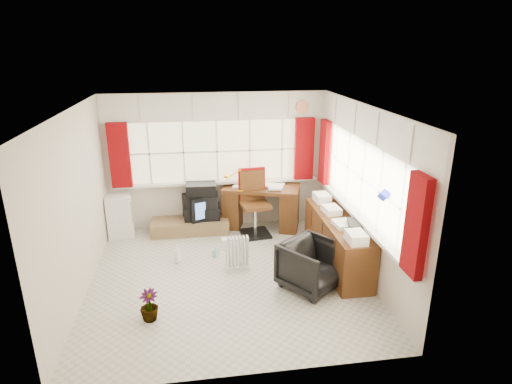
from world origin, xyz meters
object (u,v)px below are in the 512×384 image
at_px(tv_bench, 190,226).
at_px(desk, 261,204).
at_px(office_chair, 311,265).
at_px(credenza, 337,240).
at_px(radiator, 237,257).
at_px(crt_tv, 200,206).
at_px(mini_fridge, 119,215).
at_px(task_chair, 253,200).
at_px(desk_lamp, 241,176).

bearing_deg(tv_bench, desk, 3.42).
relative_size(office_chair, credenza, 0.38).
bearing_deg(tv_bench, credenza, -33.70).
bearing_deg(desk, radiator, -111.70).
xyz_separation_m(desk, crt_tv, (-1.14, -0.00, 0.03)).
bearing_deg(mini_fridge, tv_bench, -3.66).
bearing_deg(task_chair, credenza, -50.33).
height_order(desk_lamp, tv_bench, desk_lamp).
distance_m(desk_lamp, mini_fridge, 2.30).
bearing_deg(mini_fridge, credenza, -24.39).
xyz_separation_m(desk_lamp, radiator, (-0.22, -1.39, -0.86)).
distance_m(radiator, crt_tv, 1.68).
height_order(tv_bench, crt_tv, crt_tv).
bearing_deg(crt_tv, credenza, -37.43).
height_order(task_chair, mini_fridge, task_chair).
xyz_separation_m(radiator, mini_fridge, (-1.96, 1.58, 0.16)).
bearing_deg(office_chair, mini_fridge, 105.88).
bearing_deg(tv_bench, office_chair, -51.82).
xyz_separation_m(office_chair, crt_tv, (-1.50, 2.23, 0.13)).
bearing_deg(crt_tv, desk_lamp, -14.56).
height_order(task_chair, crt_tv, task_chair).
bearing_deg(radiator, tv_bench, 115.27).
bearing_deg(office_chair, credenza, 10.27).
distance_m(desk, mini_fridge, 2.59).
xyz_separation_m(radiator, crt_tv, (-0.52, 1.58, 0.25)).
relative_size(credenza, mini_fridge, 2.62).
relative_size(tv_bench, mini_fridge, 1.83).
distance_m(tv_bench, crt_tv, 0.41).
relative_size(task_chair, credenza, 0.60).
bearing_deg(credenza, task_chair, 129.67).
distance_m(task_chair, crt_tv, 1.00).
bearing_deg(office_chair, desk, 62.12).
bearing_deg(tv_bench, task_chair, -8.02).
relative_size(crt_tv, mini_fridge, 0.83).
relative_size(desk_lamp, tv_bench, 0.29).
relative_size(desk_lamp, radiator, 0.74).
height_order(office_chair, tv_bench, office_chair).
xyz_separation_m(task_chair, credenza, (1.13, -1.36, -0.25)).
xyz_separation_m(credenza, mini_fridge, (-3.53, 1.60, -0.01)).
xyz_separation_m(desk, tv_bench, (-1.34, -0.08, -0.32)).
bearing_deg(crt_tv, office_chair, -56.06).
bearing_deg(mini_fridge, crt_tv, -0.12).
relative_size(radiator, crt_tv, 0.86).
bearing_deg(radiator, mini_fridge, 141.09).
distance_m(tv_bench, mini_fridge, 1.28).
bearing_deg(credenza, office_chair, -132.80).
bearing_deg(desk_lamp, task_chair, -12.09).
bearing_deg(office_chair, task_chair, 68.25).
bearing_deg(task_chair, desk, 52.74).
height_order(desk, crt_tv, desk).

